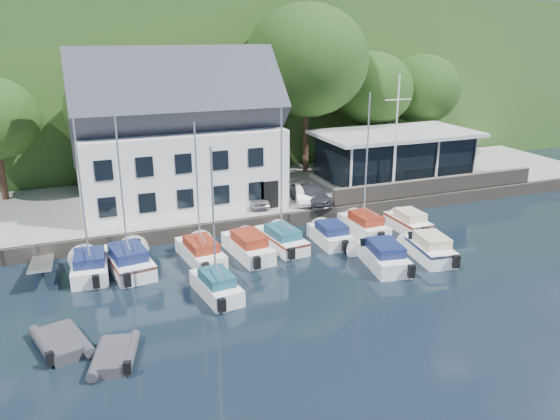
{
  "coord_description": "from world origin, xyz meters",
  "views": [
    {
      "loc": [
        -14.38,
        -22.14,
        13.08
      ],
      "look_at": [
        -2.09,
        9.0,
        2.01
      ],
      "focal_mm": 35.0,
      "sensor_mm": 36.0,
      "label": 1
    }
  ],
  "objects_px": {
    "car_blue": "(354,184)",
    "boat_r1_2": "(197,192)",
    "car_white": "(305,194)",
    "car_dgrey": "(311,195)",
    "club_pavilion": "(394,156)",
    "flagpole": "(396,136)",
    "boat_r1_3": "(248,244)",
    "harbor_building": "(178,143)",
    "boat_r1_0": "(82,201)",
    "boat_r1_1": "(122,192)",
    "boat_r1_5": "(330,233)",
    "boat_r2_4": "(429,246)",
    "boat_r1_6": "(366,169)",
    "boat_r1_4": "(281,182)",
    "dinghy_1": "(115,354)",
    "boat_r2_3": "(383,253)",
    "boat_r2_1": "(213,218)",
    "dinghy_0": "(61,340)",
    "car_silver": "(255,197)",
    "boat_r1_7": "(408,220)"
  },
  "relations": [
    {
      "from": "car_silver",
      "to": "boat_r1_0",
      "type": "relative_size",
      "value": 0.4
    },
    {
      "from": "car_silver",
      "to": "dinghy_1",
      "type": "height_order",
      "value": "car_silver"
    },
    {
      "from": "dinghy_1",
      "to": "flagpole",
      "type": "bearing_deg",
      "value": 46.75
    },
    {
      "from": "car_white",
      "to": "boat_r1_3",
      "type": "xyz_separation_m",
      "value": [
        -6.34,
        -5.78,
        -0.86
      ]
    },
    {
      "from": "boat_r2_4",
      "to": "club_pavilion",
      "type": "bearing_deg",
      "value": 74.14
    },
    {
      "from": "boat_r1_1",
      "to": "boat_r1_5",
      "type": "relative_size",
      "value": 1.81
    },
    {
      "from": "club_pavilion",
      "to": "boat_r1_1",
      "type": "bearing_deg",
      "value": -159.83
    },
    {
      "from": "boat_r1_2",
      "to": "dinghy_1",
      "type": "relative_size",
      "value": 2.85
    },
    {
      "from": "boat_r1_7",
      "to": "boat_r1_5",
      "type": "bearing_deg",
      "value": -178.76
    },
    {
      "from": "harbor_building",
      "to": "car_dgrey",
      "type": "distance_m",
      "value": 10.26
    },
    {
      "from": "boat_r1_6",
      "to": "boat_r1_7",
      "type": "distance_m",
      "value": 4.92
    },
    {
      "from": "boat_r1_6",
      "to": "boat_r2_4",
      "type": "relative_size",
      "value": 1.58
    },
    {
      "from": "harbor_building",
      "to": "dinghy_0",
      "type": "xyz_separation_m",
      "value": [
        -8.61,
        -16.1,
        -4.97
      ]
    },
    {
      "from": "car_blue",
      "to": "boat_r1_6",
      "type": "distance_m",
      "value": 7.12
    },
    {
      "from": "boat_r1_2",
      "to": "boat_r1_3",
      "type": "height_order",
      "value": "boat_r1_2"
    },
    {
      "from": "club_pavilion",
      "to": "boat_r1_5",
      "type": "bearing_deg",
      "value": -139.56
    },
    {
      "from": "boat_r2_1",
      "to": "boat_r2_4",
      "type": "height_order",
      "value": "boat_r2_1"
    },
    {
      "from": "flagpole",
      "to": "boat_r2_1",
      "type": "distance_m",
      "value": 19.28
    },
    {
      "from": "dinghy_0",
      "to": "boat_r1_4",
      "type": "bearing_deg",
      "value": 12.94
    },
    {
      "from": "boat_r1_6",
      "to": "boat_r2_3",
      "type": "height_order",
      "value": "boat_r1_6"
    },
    {
      "from": "car_silver",
      "to": "dinghy_0",
      "type": "bearing_deg",
      "value": -133.39
    },
    {
      "from": "flagpole",
      "to": "boat_r1_4",
      "type": "distance_m",
      "value": 12.09
    },
    {
      "from": "club_pavilion",
      "to": "boat_r1_7",
      "type": "distance_m",
      "value": 9.94
    },
    {
      "from": "flagpole",
      "to": "boat_r2_3",
      "type": "distance_m",
      "value": 12.51
    },
    {
      "from": "boat_r1_4",
      "to": "boat_r1_3",
      "type": "bearing_deg",
      "value": -174.71
    },
    {
      "from": "club_pavilion",
      "to": "dinghy_1",
      "type": "distance_m",
      "value": 30.26
    },
    {
      "from": "club_pavilion",
      "to": "boat_r1_1",
      "type": "xyz_separation_m",
      "value": [
        -22.94,
        -8.43,
        1.63
      ]
    },
    {
      "from": "harbor_building",
      "to": "boat_r2_4",
      "type": "bearing_deg",
      "value": -48.59
    },
    {
      "from": "car_dgrey",
      "to": "boat_r1_6",
      "type": "bearing_deg",
      "value": -75.67
    },
    {
      "from": "harbor_building",
      "to": "boat_r1_0",
      "type": "height_order",
      "value": "harbor_building"
    },
    {
      "from": "club_pavilion",
      "to": "flagpole",
      "type": "bearing_deg",
      "value": -123.75
    },
    {
      "from": "car_white",
      "to": "dinghy_1",
      "type": "height_order",
      "value": "car_white"
    },
    {
      "from": "boat_r1_5",
      "to": "car_silver",
      "type": "bearing_deg",
      "value": 116.2
    },
    {
      "from": "club_pavilion",
      "to": "boat_r2_1",
      "type": "height_order",
      "value": "boat_r2_1"
    },
    {
      "from": "car_blue",
      "to": "boat_r1_2",
      "type": "distance_m",
      "value": 15.51
    },
    {
      "from": "boat_r1_0",
      "to": "boat_r1_4",
      "type": "height_order",
      "value": "boat_r1_0"
    },
    {
      "from": "boat_r1_0",
      "to": "harbor_building",
      "type": "bearing_deg",
      "value": 56.23
    },
    {
      "from": "boat_r1_5",
      "to": "boat_r1_0",
      "type": "bearing_deg",
      "value": 179.75
    },
    {
      "from": "car_blue",
      "to": "boat_r1_1",
      "type": "distance_m",
      "value": 19.36
    },
    {
      "from": "car_white",
      "to": "car_dgrey",
      "type": "bearing_deg",
      "value": -25.87
    },
    {
      "from": "harbor_building",
      "to": "dinghy_0",
      "type": "distance_m",
      "value": 18.92
    },
    {
      "from": "car_blue",
      "to": "boat_r1_0",
      "type": "bearing_deg",
      "value": -170.19
    },
    {
      "from": "flagpole",
      "to": "car_blue",
      "type": "bearing_deg",
      "value": 146.94
    },
    {
      "from": "car_silver",
      "to": "flagpole",
      "type": "relative_size",
      "value": 0.39
    },
    {
      "from": "boat_r2_1",
      "to": "car_dgrey",
      "type": "bearing_deg",
      "value": 37.44
    },
    {
      "from": "harbor_building",
      "to": "flagpole",
      "type": "distance_m",
      "value": 16.11
    },
    {
      "from": "car_blue",
      "to": "boat_r1_0",
      "type": "height_order",
      "value": "boat_r1_0"
    },
    {
      "from": "flagpole",
      "to": "dinghy_1",
      "type": "xyz_separation_m",
      "value": [
        -22.13,
        -13.79,
        -5.17
      ]
    },
    {
      "from": "car_blue",
      "to": "boat_r1_2",
      "type": "bearing_deg",
      "value": -162.57
    },
    {
      "from": "car_white",
      "to": "boat_r2_3",
      "type": "distance_m",
      "value": 10.11
    }
  ]
}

